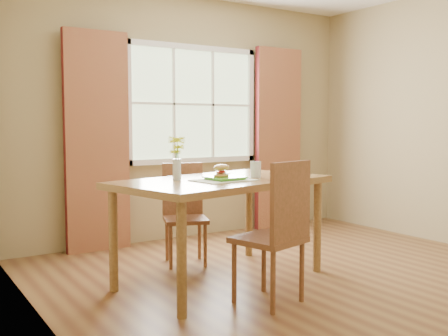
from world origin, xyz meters
name	(u,v)px	position (x,y,z in m)	size (l,w,h in m)	color
room	(303,115)	(0.00, 0.00, 1.35)	(4.24, 3.84, 2.74)	brown
window	(193,104)	(0.00, 1.87, 1.50)	(1.62, 0.06, 1.32)	#AFC797
curtain_left	(97,142)	(-1.15, 1.78, 1.10)	(0.65, 0.08, 2.20)	maroon
curtain_right	(278,139)	(1.15, 1.78, 1.10)	(0.65, 0.08, 2.20)	maroon
dining_table	(222,189)	(-0.65, 0.23, 0.75)	(1.89, 1.32, 0.84)	olive
chair_near	(279,227)	(-0.63, -0.47, 0.56)	(0.52, 0.52, 1.02)	brown
chair_far	(184,208)	(-0.62, 0.93, 0.50)	(0.49, 0.49, 0.91)	brown
placemat	(224,180)	(-0.72, 0.10, 0.84)	(0.45, 0.33, 0.01)	beige
plate	(225,179)	(-0.69, 0.12, 0.85)	(0.26, 0.26, 0.01)	green
croissant_sandwich	(221,171)	(-0.72, 0.13, 0.91)	(0.16, 0.13, 0.11)	gold
water_glass	(256,170)	(-0.36, 0.17, 0.90)	(0.09, 0.09, 0.13)	silver
flower_vase	(177,154)	(-1.00, 0.35, 1.04)	(0.14, 0.14, 0.34)	silver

